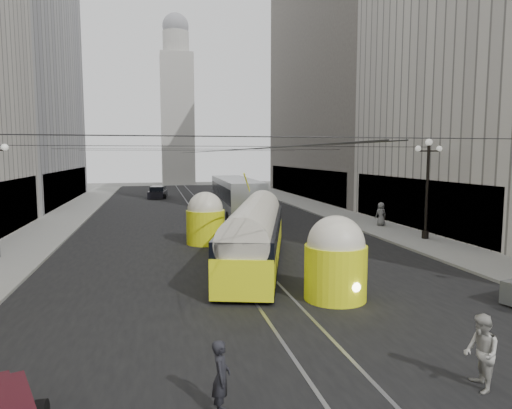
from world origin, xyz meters
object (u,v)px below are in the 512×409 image
pedestrian_crossing_a (221,377)px  pedestrian_crossing_b (481,353)px  pedestrian_sidewalk_right (381,214)px  city_bus (236,196)px  streetcar (255,233)px

pedestrian_crossing_a → pedestrian_crossing_b: pedestrian_crossing_b is taller
pedestrian_crossing_a → pedestrian_crossing_b: 6.10m
pedestrian_crossing_b → pedestrian_sidewalk_right: size_ratio=1.02×
city_bus → pedestrian_crossing_a: city_bus is taller
pedestrian_crossing_a → pedestrian_crossing_b: size_ratio=0.90×
streetcar → pedestrian_sidewalk_right: size_ratio=8.15×
streetcar → city_bus: size_ratio=1.08×
streetcar → pedestrian_crossing_b: bearing=-79.0°
pedestrian_crossing_a → pedestrian_crossing_b: (6.09, -0.32, 0.09)m
city_bus → pedestrian_sidewalk_right: size_ratio=7.57×
pedestrian_sidewalk_right → pedestrian_crossing_b: bearing=65.4°
pedestrian_sidewalk_right → streetcar: bearing=36.4°
pedestrian_crossing_a → pedestrian_sidewalk_right: (15.41, 22.27, 0.22)m
city_bus → pedestrian_crossing_b: bearing=-89.1°
city_bus → pedestrian_crossing_b: (0.46, -30.49, -0.96)m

